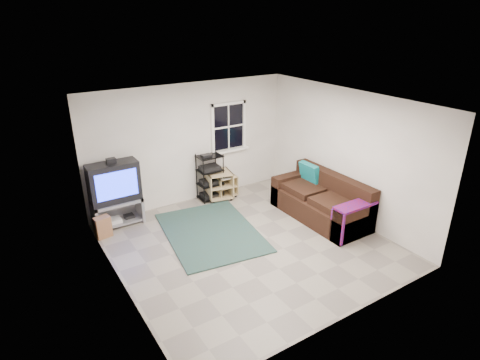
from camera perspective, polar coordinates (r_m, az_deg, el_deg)
room at (r=9.06m, az=-1.63°, el=7.13°), size 4.60×4.62×4.60m
tv_unit at (r=8.11m, az=-17.39°, el=-1.21°), size 0.95×0.47×1.39m
av_rack at (r=8.96m, az=-4.28°, el=0.03°), size 0.53×0.39×1.07m
side_table_left at (r=9.06m, az=-3.10°, el=-0.51°), size 0.63×0.63×0.63m
side_table_right at (r=9.18m, az=-2.25°, el=-0.51°), size 0.46×0.48×0.52m
sofa at (r=8.35m, az=11.56°, el=-3.07°), size 0.94×2.13×0.97m
shag_rug at (r=7.79m, az=-4.14°, el=-7.37°), size 1.95×2.48×0.03m
paper_bag at (r=7.97m, az=-18.93°, el=-6.34°), size 0.32×0.23×0.41m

